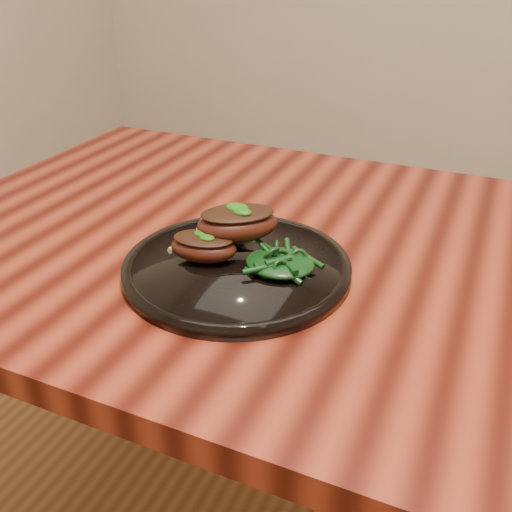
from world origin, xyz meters
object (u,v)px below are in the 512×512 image
Objects in this scene: plate at (237,267)px; greens_heap at (280,259)px; lamb_chop_front at (203,246)px; desk at (420,316)px.

plate is 3.35× the size of greens_heap.
plate is 3.09× the size of lamb_chop_front.
lamb_chop_front is (-0.28, -0.13, 0.12)m from desk.
lamb_chop_front reaches higher than greens_heap.
plate reaches higher than desk.
lamb_chop_front reaches higher than desk.
plate is 0.06m from greens_heap.
greens_heap is at bearing -146.49° from desk.
desk is at bearing 25.28° from lamb_chop_front.
lamb_chop_front is (-0.04, -0.01, 0.03)m from plate.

